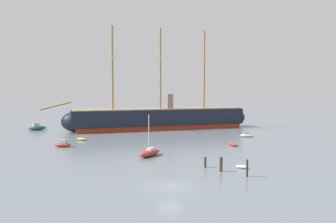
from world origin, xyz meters
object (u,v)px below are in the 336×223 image
at_px(motorboat_far_left, 37,127).
at_px(mooring_piling_left_pair, 205,162).
at_px(motorboat_alongside_stern, 247,135).
at_px(seagull_in_flight, 129,30).
at_px(dinghy_foreground_right, 242,167).
at_px(dinghy_alongside_bow, 81,139).
at_px(motorboat_mid_left, 63,144).
at_px(mooring_piling_right_pair, 247,168).
at_px(tall_ship, 160,118).
at_px(dinghy_mid_right, 233,144).
at_px(sailboat_near_centre, 150,153).
at_px(dinghy_distant_centre, 155,124).
at_px(mooring_piling_nearest, 221,164).

height_order(motorboat_far_left, mooring_piling_left_pair, motorboat_far_left).
bearing_deg(motorboat_far_left, motorboat_alongside_stern, -19.76).
bearing_deg(seagull_in_flight, dinghy_foreground_right, -26.35).
bearing_deg(dinghy_alongside_bow, seagull_in_flight, -62.93).
xyz_separation_m(motorboat_mid_left, mooring_piling_right_pair, (27.53, -24.77, 0.59)).
height_order(tall_ship, dinghy_alongside_bow, tall_ship).
bearing_deg(mooring_piling_right_pair, dinghy_alongside_bow, 127.53).
relative_size(tall_ship, motorboat_far_left, 10.93).
relative_size(dinghy_mid_right, motorboat_far_left, 0.51).
bearing_deg(tall_ship, dinghy_mid_right, -68.01).
bearing_deg(dinghy_alongside_bow, motorboat_far_left, 126.59).
bearing_deg(mooring_piling_left_pair, sailboat_near_centre, 129.95).
height_order(dinghy_alongside_bow, motorboat_far_left, motorboat_far_left).
distance_m(tall_ship, motorboat_mid_left, 34.61).
distance_m(sailboat_near_centre, mooring_piling_right_pair, 18.22).
height_order(tall_ship, motorboat_mid_left, tall_ship).
distance_m(sailboat_near_centre, motorboat_far_left, 48.68).
relative_size(sailboat_near_centre, seagull_in_flight, 5.97).
xyz_separation_m(tall_ship, dinghy_distant_centre, (-0.91, 10.30, -2.70)).
bearing_deg(motorboat_far_left, mooring_piling_right_pair, -52.82).
xyz_separation_m(sailboat_near_centre, dinghy_distant_centre, (3.64, 48.56, -0.25)).
bearing_deg(motorboat_far_left, dinghy_foreground_right, -49.82).
height_order(dinghy_distant_centre, mooring_piling_nearest, mooring_piling_nearest).
height_order(tall_ship, dinghy_distant_centre, tall_ship).
relative_size(dinghy_alongside_bow, mooring_piling_right_pair, 1.20).
height_order(motorboat_mid_left, mooring_piling_right_pair, mooring_piling_right_pair).
height_order(motorboat_mid_left, dinghy_alongside_bow, motorboat_mid_left).
bearing_deg(seagull_in_flight, mooring_piling_nearest, -36.95).
bearing_deg(mooring_piling_nearest, motorboat_mid_left, 138.93).
bearing_deg(dinghy_foreground_right, mooring_piling_right_pair, -100.90).
relative_size(dinghy_foreground_right, sailboat_near_centre, 0.29).
bearing_deg(mooring_piling_left_pair, dinghy_distant_centre, 93.67).
height_order(dinghy_foreground_right, mooring_piling_right_pair, mooring_piling_right_pair).
distance_m(motorboat_far_left, mooring_piling_left_pair, 60.06).
relative_size(motorboat_alongside_stern, mooring_piling_right_pair, 1.56).
height_order(sailboat_near_centre, motorboat_far_left, sailboat_near_centre).
distance_m(tall_ship, sailboat_near_centre, 38.61).
height_order(motorboat_mid_left, seagull_in_flight, seagull_in_flight).
bearing_deg(mooring_piling_left_pair, dinghy_mid_right, 62.17).
bearing_deg(dinghy_distant_centre, mooring_piling_nearest, -84.96).
distance_m(dinghy_foreground_right, seagull_in_flight, 26.24).
distance_m(sailboat_near_centre, dinghy_alongside_bow, 23.48).
distance_m(motorboat_far_left, dinghy_distant_centre, 33.95).
relative_size(motorboat_mid_left, seagull_in_flight, 3.08).
bearing_deg(mooring_piling_nearest, dinghy_mid_right, 69.08).
distance_m(mooring_piling_nearest, mooring_piling_right_pair, 3.91).
distance_m(motorboat_far_left, mooring_piling_right_pair, 66.88).
height_order(dinghy_distant_centre, mooring_piling_right_pair, mooring_piling_right_pair).
distance_m(dinghy_mid_right, seagull_in_flight, 29.82).
distance_m(dinghy_alongside_bow, mooring_piling_right_pair, 41.70).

